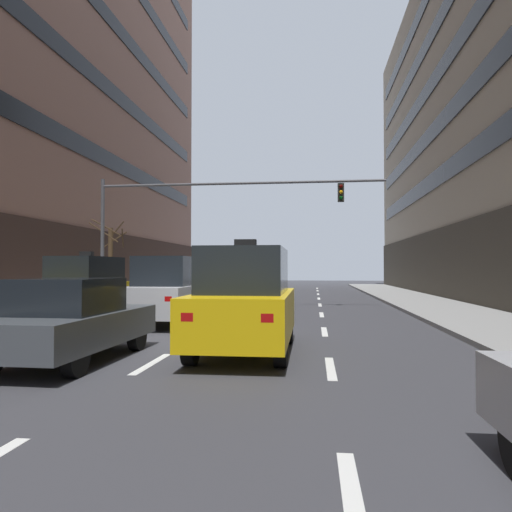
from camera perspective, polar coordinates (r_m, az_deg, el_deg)
ground_plane at (r=12.27m, az=-7.65°, el=-9.89°), size 120.00×120.00×0.00m
lane_stripe_l1_s4 at (r=15.26m, az=-18.04°, el=-8.15°), size 0.16×2.00×0.01m
lane_stripe_l1_s5 at (r=19.89m, az=-11.91°, el=-6.63°), size 0.16×2.00×0.01m
lane_stripe_l1_s6 at (r=24.66m, az=-8.15°, el=-5.64°), size 0.16×2.00×0.01m
lane_stripe_l1_s7 at (r=29.50m, az=-5.62°, el=-4.97°), size 0.16×2.00×0.01m
lane_stripe_l1_s8 at (r=34.39m, az=-3.81°, el=-4.47°), size 0.16×2.00×0.01m
lane_stripe_l1_s9 at (r=39.31m, az=-2.45°, el=-4.10°), size 0.16×2.00×0.01m
lane_stripe_l1_s10 at (r=44.25m, az=-1.40°, el=-3.81°), size 0.16×2.00×0.01m
lane_stripe_l2_s3 at (r=9.44m, az=-12.33°, el=-12.39°), size 0.16×2.00×0.01m
lane_stripe_l2_s4 at (r=14.20m, az=-5.60°, el=-8.73°), size 0.16×2.00×0.01m
lane_stripe_l2_s5 at (r=19.08m, az=-2.32°, el=-6.88°), size 0.16×2.00×0.01m
lane_stripe_l2_s6 at (r=24.01m, az=-0.40°, el=-5.77°), size 0.16×2.00×0.01m
lane_stripe_l2_s7 at (r=28.97m, az=0.86°, el=-5.04°), size 0.16×2.00×0.01m
lane_stripe_l2_s8 at (r=33.93m, az=1.75°, el=-4.52°), size 0.16×2.00×0.01m
lane_stripe_l2_s9 at (r=38.91m, az=2.41°, el=-4.13°), size 0.16×2.00×0.01m
lane_stripe_l2_s10 at (r=43.89m, az=2.92°, el=-3.83°), size 0.16×2.00×0.01m
lane_stripe_l3_s2 at (r=4.17m, az=11.51°, el=-26.90°), size 0.16×2.00×0.01m
lane_stripe_l3_s3 at (r=8.94m, az=8.86°, el=-13.03°), size 0.16×2.00×0.01m
lane_stripe_l3_s4 at (r=13.87m, az=8.15°, el=-8.89°), size 0.16×2.00×0.01m
lane_stripe_l3_s5 at (r=18.84m, az=7.81°, el=-6.93°), size 0.16×2.00×0.01m
lane_stripe_l3_s6 at (r=23.82m, az=7.62°, el=-5.79°), size 0.16×2.00×0.01m
lane_stripe_l3_s7 at (r=28.81m, az=7.49°, el=-5.04°), size 0.16×2.00×0.01m
lane_stripe_l3_s8 at (r=33.80m, az=7.40°, el=-4.52°), size 0.16×2.00×0.01m
lane_stripe_l3_s9 at (r=38.79m, az=7.34°, el=-4.13°), size 0.16×2.00×0.01m
lane_stripe_l3_s10 at (r=43.79m, az=7.29°, el=-3.83°), size 0.16×2.00×0.01m
taxi_driving_0 at (r=26.80m, az=-10.32°, el=-3.02°), size 2.06×4.51×2.33m
car_driving_1 at (r=9.99m, az=-21.12°, el=-7.16°), size 1.88×4.31×1.60m
taxi_driving_2 at (r=18.12m, az=-19.55°, el=-3.59°), size 2.13×4.66×2.40m
car_driving_3 at (r=15.73m, az=-10.31°, el=-4.07°), size 1.90×4.49×2.17m
taxi_driving_4 at (r=35.05m, az=-6.61°, el=-2.67°), size 1.97×4.48×2.33m
car_driving_5 at (r=29.64m, az=-2.41°, el=-3.43°), size 1.98×4.38×1.61m
taxi_driving_6 at (r=10.24m, az=-1.27°, el=-5.32°), size 1.96×4.61×2.41m
traffic_signal_0 at (r=22.80m, az=-7.24°, el=5.50°), size 13.43×0.35×5.97m
street_tree_0 at (r=27.78m, az=-16.92°, el=-0.35°), size 1.78×1.83×4.34m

